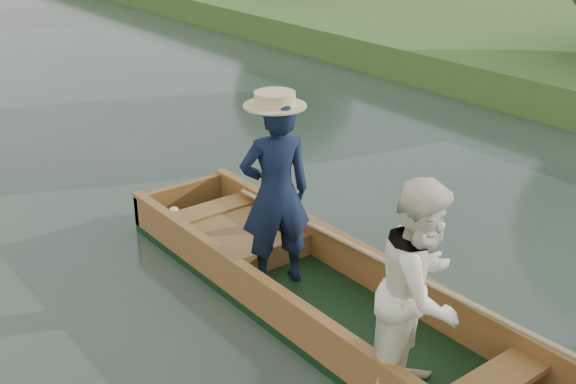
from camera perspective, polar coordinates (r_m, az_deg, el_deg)
ground at (r=6.20m, az=3.46°, el=-9.85°), size 120.00×120.00×0.00m
punt at (r=5.75m, az=3.89°, el=-5.96°), size 1.27×5.00×1.80m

